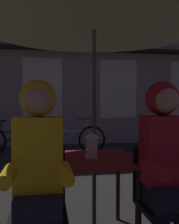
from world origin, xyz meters
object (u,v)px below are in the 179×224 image
object	(u,v)px
person_left_hooded	(38,157)
person_right_hooded	(166,153)
chair_right	(162,196)
bicycle_third	(71,140)
patio_umbrella	(94,8)
lantern	(91,144)
bicycle_second	(15,140)
cafe_table	(94,168)
chair_left	(39,204)

from	to	relation	value
person_left_hooded	person_right_hooded	distance (m)	0.96
chair_right	bicycle_third	distance (m)	4.08
patio_umbrella	lantern	world-z (taller)	patio_umbrella
lantern	bicycle_second	xyz separation A→B (m)	(-1.13, 3.85, -0.51)
cafe_table	person_left_hooded	world-z (taller)	person_left_hooded
chair_left	chair_right	bearing A→B (deg)	0.00
patio_umbrella	bicycle_second	xyz separation A→B (m)	(-1.16, 3.82, -1.71)
cafe_table	chair_right	xyz separation A→B (m)	(0.48, -0.37, -0.15)
bicycle_second	cafe_table	bearing A→B (deg)	-73.14
patio_umbrella	chair_left	world-z (taller)	patio_umbrella
chair_right	person_left_hooded	distance (m)	1.03
chair_left	bicycle_second	xyz separation A→B (m)	(-0.68, 4.18, -0.14)
chair_right	person_right_hooded	xyz separation A→B (m)	(0.00, -0.06, 0.36)
bicycle_second	bicycle_third	bearing A→B (deg)	-5.36
lantern	chair_left	bearing A→B (deg)	-143.22
cafe_table	person_left_hooded	xyz separation A→B (m)	(-0.48, -0.43, 0.21)
cafe_table	person_left_hooded	distance (m)	0.67
chair_left	lantern	bearing A→B (deg)	36.78
chair_right	bicycle_third	xyz separation A→B (m)	(-0.36, 4.06, -0.14)
lantern	person_left_hooded	world-z (taller)	person_left_hooded
chair_right	person_right_hooded	world-z (taller)	person_right_hooded
bicycle_third	lantern	bearing A→B (deg)	-92.32
patio_umbrella	person_left_hooded	xyz separation A→B (m)	(-0.48, -0.43, -1.21)
chair_left	person_right_hooded	size ratio (longest dim) A/B	0.62
lantern	person_right_hooded	bearing A→B (deg)	-37.55
lantern	chair_right	bearing A→B (deg)	-33.32
bicycle_second	chair_left	bearing A→B (deg)	-80.82
person_left_hooded	bicycle_second	size ratio (longest dim) A/B	0.84
person_right_hooded	bicycle_third	xyz separation A→B (m)	(-0.36, 4.12, -0.50)
lantern	chair_right	xyz separation A→B (m)	(0.51, -0.34, -0.37)
cafe_table	patio_umbrella	size ratio (longest dim) A/B	0.32
patio_umbrella	chair_right	bearing A→B (deg)	-37.55
lantern	chair_left	xyz separation A→B (m)	(-0.45, -0.34, -0.37)
chair_left	bicycle_third	size ratio (longest dim) A/B	0.52
cafe_table	chair_right	world-z (taller)	chair_right
lantern	bicycle_third	size ratio (longest dim) A/B	0.14
chair_left	bicycle_second	bearing A→B (deg)	99.18
lantern	chair_left	world-z (taller)	lantern
cafe_table	bicycle_second	distance (m)	4.00
cafe_table	lantern	xyz separation A→B (m)	(-0.03, -0.03, 0.22)
lantern	person_left_hooded	size ratio (longest dim) A/B	0.17
cafe_table	chair_left	bearing A→B (deg)	-142.45
cafe_table	bicycle_second	size ratio (longest dim) A/B	0.44
patio_umbrella	bicycle_second	bearing A→B (deg)	106.86
lantern	bicycle_second	size ratio (longest dim) A/B	0.14
chair_left	person_left_hooded	xyz separation A→B (m)	(-0.00, -0.06, 0.36)
bicycle_second	person_right_hooded	bearing A→B (deg)	-68.91
chair_right	bicycle_second	world-z (taller)	chair_right
lantern	bicycle_third	xyz separation A→B (m)	(0.15, 3.73, -0.51)
cafe_table	chair_right	size ratio (longest dim) A/B	0.85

